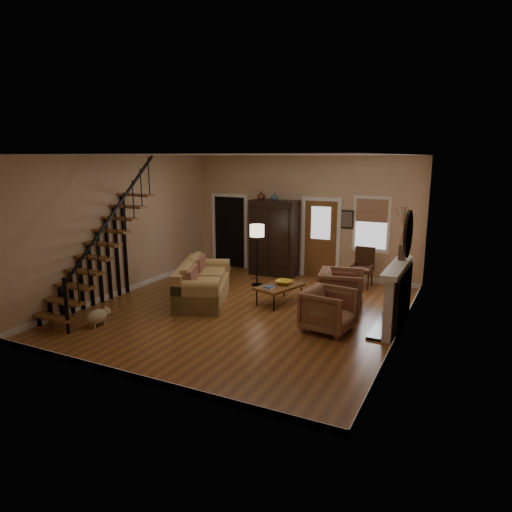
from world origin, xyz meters
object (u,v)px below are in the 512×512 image
at_px(sofa, 203,282).
at_px(armchair_left, 328,310).
at_px(floor_lamp, 257,255).
at_px(armoire, 274,238).
at_px(coffee_table, 279,294).
at_px(side_chair, 363,268).
at_px(armchair_right, 341,290).

height_order(sofa, armchair_left, sofa).
relative_size(sofa, floor_lamp, 1.45).
bearing_deg(armoire, armchair_left, -52.04).
height_order(coffee_table, side_chair, side_chair).
distance_m(armchair_left, floor_lamp, 3.42).
distance_m(armoire, side_chair, 2.61).
bearing_deg(armchair_left, armchair_right, 11.96).
bearing_deg(armchair_right, armchair_left, 174.48).
height_order(armchair_left, floor_lamp, floor_lamp).
xyz_separation_m(armoire, sofa, (-0.49, -2.89, -0.62)).
xyz_separation_m(armchair_left, floor_lamp, (-2.59, 2.20, 0.39)).
height_order(coffee_table, floor_lamp, floor_lamp).
xyz_separation_m(sofa, side_chair, (3.04, 2.69, 0.08)).
relative_size(sofa, armchair_right, 2.43).
distance_m(coffee_table, floor_lamp, 1.66).
bearing_deg(armchair_right, sofa, 94.04).
height_order(armchair_right, side_chair, side_chair).
height_order(armoire, side_chair, armoire).
bearing_deg(armchair_left, coffee_table, 59.60).
height_order(armchair_left, side_chair, side_chair).
xyz_separation_m(coffee_table, floor_lamp, (-1.10, 1.09, 0.59)).
xyz_separation_m(armchair_left, armchair_right, (-0.14, 1.37, 0.02)).
bearing_deg(side_chair, armchair_right, -90.65).
bearing_deg(coffee_table, armchair_left, -36.46).
relative_size(armoire, sofa, 0.91).
distance_m(sofa, side_chair, 4.06).
distance_m(sofa, armchair_right, 3.13).
relative_size(coffee_table, side_chair, 1.07).
xyz_separation_m(armoire, coffee_table, (1.18, -2.32, -0.84)).
distance_m(armchair_right, side_chair, 1.85).
relative_size(armoire, armchair_right, 2.21).
xyz_separation_m(armoire, floor_lamp, (0.08, -1.23, -0.25)).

